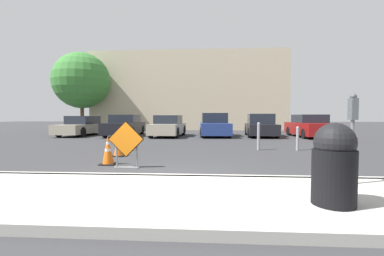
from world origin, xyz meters
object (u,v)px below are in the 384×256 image
object	(u,v)px
road_closed_sign	(126,144)
parked_car_sixth	(310,127)
parked_car_fifth	(261,126)
parked_car_fourth	(214,126)
parked_car_nearest	(83,126)
bollard_nearest	(259,136)
bollard_second	(298,138)
traffic_cone_fourth	(129,139)
traffic_cone_third	(125,142)
bollard_third	(337,137)
traffic_cone_second	(118,147)
parking_meter	(353,123)
parked_car_second	(125,126)
trash_bin	(334,164)
parked_car_third	(168,127)
traffic_cone_nearest	(108,150)

from	to	relation	value
road_closed_sign	parked_car_sixth	bearing A→B (deg)	50.41
parked_car_fifth	parked_car_fourth	bearing A→B (deg)	-0.10
parked_car_sixth	parked_car_nearest	bearing A→B (deg)	-3.34
bollard_nearest	bollard_second	bearing A→B (deg)	0.00
parked_car_nearest	parked_car_fifth	size ratio (longest dim) A/B	1.14
traffic_cone_fourth	bollard_nearest	size ratio (longest dim) A/B	0.58
road_closed_sign	parked_car_fourth	world-z (taller)	parked_car_fourth
bollard_second	parked_car_fifth	bearing A→B (deg)	90.26
traffic_cone_third	bollard_third	bearing A→B (deg)	3.33
traffic_cone_fourth	bollard_second	bearing A→B (deg)	-7.51
traffic_cone_second	parked_car_fifth	world-z (taller)	parked_car_fifth
road_closed_sign	parking_meter	xyz separation A→B (m)	(4.65, -1.81, 0.59)
parked_car_fifth	parked_car_sixth	size ratio (longest dim) A/B	0.95
parked_car_nearest	parked_car_fifth	xyz separation A→B (m)	(12.24, -0.16, 0.05)
traffic_cone_fourth	bollard_second	size ratio (longest dim) A/B	0.68
parked_car_fifth	traffic_cone_second	bearing A→B (deg)	57.62
traffic_cone_third	bollard_second	size ratio (longest dim) A/B	0.76
road_closed_sign	parking_meter	size ratio (longest dim) A/B	0.76
parked_car_second	bollard_second	distance (m)	11.57
parked_car_sixth	trash_bin	size ratio (longest dim) A/B	3.89
parked_car_second	parked_car_nearest	bearing A→B (deg)	-3.91
parking_meter	bollard_third	bearing A→B (deg)	66.08
bollard_second	parking_meter	bearing A→B (deg)	-99.85
traffic_cone_second	parked_car_third	xyz separation A→B (m)	(0.37, 8.45, 0.34)
parked_car_second	parked_car_fifth	world-z (taller)	parked_car_fifth
parked_car_nearest	parked_car_third	xyz separation A→B (m)	(6.12, -0.54, 0.02)
road_closed_sign	parking_meter	bearing A→B (deg)	-21.25
parked_car_nearest	parked_car_second	size ratio (longest dim) A/B	1.00
traffic_cone_fourth	parking_meter	distance (m)	8.97
parked_car_sixth	bollard_third	size ratio (longest dim) A/B	4.14
parked_car_fourth	parking_meter	size ratio (longest dim) A/B	2.90
traffic_cone_fourth	bollard_nearest	distance (m)	5.62
traffic_cone_fourth	bollard_second	world-z (taller)	bollard_second
bollard_nearest	traffic_cone_second	bearing A→B (deg)	-159.43
road_closed_sign	parked_car_third	bearing A→B (deg)	92.92
parked_car_fourth	parked_car_second	bearing A→B (deg)	-1.15
traffic_cone_nearest	traffic_cone_third	xyz separation A→B (m)	(-0.46, 2.87, -0.05)
traffic_cone_nearest	traffic_cone_fourth	distance (m)	4.35
parked_car_third	parked_car_fifth	size ratio (longest dim) A/B	1.01
parked_car_fifth	trash_bin	size ratio (longest dim) A/B	3.70
traffic_cone_nearest	parked_car_fifth	size ratio (longest dim) A/B	0.20
traffic_cone_second	traffic_cone_fourth	size ratio (longest dim) A/B	1.01
road_closed_sign	parked_car_fifth	size ratio (longest dim) A/B	0.30
parked_car_second	bollard_second	size ratio (longest dim) A/B	4.99
parked_car_nearest	traffic_cone_third	bearing A→B (deg)	129.06
parked_car_sixth	trash_bin	distance (m)	14.22
traffic_cone_nearest	parked_car_second	bearing A→B (deg)	105.80
bollard_second	trash_bin	bearing A→B (deg)	-105.02
bollard_third	parked_car_sixth	bearing A→B (deg)	77.20
parked_car_nearest	traffic_cone_nearest	bearing A→B (deg)	122.80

